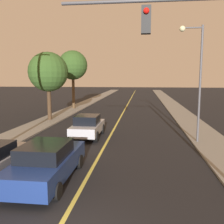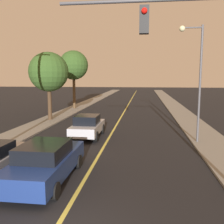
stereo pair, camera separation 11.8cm
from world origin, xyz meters
The scene contains 9 objects.
road_surface centered at (0.00, 36.00, 0.01)m, with size 10.91×80.00×0.01m.
sidewalk_left centered at (-6.71, 36.00, 0.06)m, with size 2.50×80.00×0.12m.
sidewalk_right centered at (6.71, 36.00, 0.06)m, with size 2.50×80.00×0.12m.
car_near_lane_front centered at (-1.53, 4.10, 0.81)m, with size 2.04×4.94×1.61m.
car_near_lane_second centered at (-1.53, 11.66, 0.80)m, with size 1.90×4.09×1.58m.
traffic_signal_mast centered at (4.35, 3.48, 4.83)m, with size 6.49×0.42×6.83m.
streetlamp_right centered at (5.49, 10.91, 4.70)m, with size 1.45×0.36×7.21m.
tree_left_near centered at (-6.64, 17.74, 4.68)m, with size 3.73×3.73×6.45m.
tree_left_far centered at (-6.74, 26.64, 5.70)m, with size 3.76×3.76×7.49m.
Camera 2 is at (2.37, -5.20, 4.21)m, focal length 40.00 mm.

